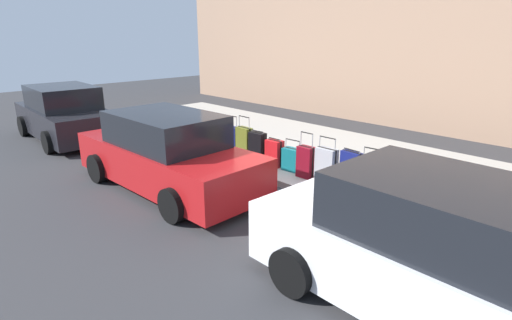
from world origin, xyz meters
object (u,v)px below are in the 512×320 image
at_px(suitcase_navy_3, 350,170).
at_px(parked_car_red_1, 167,154).
at_px(suitcase_black_1, 395,191).
at_px(suitcase_olive_9, 244,142).
at_px(suitcase_red_7, 274,153).
at_px(suitcase_navy_10, 232,140).
at_px(suitcase_maroon_5, 306,162).
at_px(suitcase_black_8, 257,147).
at_px(parked_car_white_0, 435,254).
at_px(fire_hydrant, 213,133).
at_px(suitcase_teal_6, 292,160).
at_px(suitcase_silver_4, 326,166).
at_px(bollard_post, 194,129).
at_px(suitcase_red_0, 426,200).
at_px(parked_car_charcoal_2, 65,115).
at_px(suitcase_olive_2, 370,180).

relative_size(suitcase_navy_3, parked_car_red_1, 0.18).
relative_size(suitcase_black_1, suitcase_olive_9, 0.56).
xyz_separation_m(suitcase_red_7, suitcase_navy_10, (1.54, -0.00, 0.04)).
height_order(suitcase_navy_3, suitcase_maroon_5, suitcase_maroon_5).
height_order(suitcase_black_8, parked_car_white_0, parked_car_white_0).
height_order(suitcase_navy_3, fire_hydrant, suitcase_navy_3).
bearing_deg(parked_car_red_1, suitcase_teal_6, -118.72).
bearing_deg(fire_hydrant, suitcase_maroon_5, 178.77).
xyz_separation_m(suitcase_maroon_5, parked_car_white_0, (-3.80, 2.34, 0.30)).
bearing_deg(suitcase_silver_4, suitcase_navy_10, -0.58).
relative_size(suitcase_maroon_5, bollard_post, 1.20).
distance_m(suitcase_red_0, suitcase_teal_6, 3.18).
distance_m(suitcase_navy_3, suitcase_navy_10, 3.61).
xyz_separation_m(suitcase_navy_3, suitcase_silver_4, (0.54, 0.09, -0.01)).
xyz_separation_m(suitcase_navy_3, suitcase_olive_9, (3.10, 0.10, 0.00)).
relative_size(fire_hydrant, parked_car_white_0, 0.17).
height_order(suitcase_silver_4, suitcase_black_8, suitcase_silver_4).
height_order(suitcase_red_0, suitcase_navy_3, suitcase_navy_3).
distance_m(parked_car_white_0, parked_car_charcoal_2, 11.48).
relative_size(suitcase_black_8, suitcase_olive_9, 0.75).
bearing_deg(suitcase_navy_10, suitcase_silver_4, 179.42).
xyz_separation_m(suitcase_black_8, parked_car_white_0, (-5.33, 2.35, 0.28)).
bearing_deg(suitcase_red_0, suitcase_maroon_5, 0.85).
relative_size(suitcase_olive_2, suitcase_maroon_5, 0.97).
height_order(suitcase_red_0, suitcase_black_8, suitcase_black_8).
bearing_deg(fire_hydrant, suitcase_red_7, -179.86).
bearing_deg(suitcase_navy_3, parked_car_charcoal_2, 15.84).
bearing_deg(suitcase_maroon_5, fire_hydrant, -1.23).
distance_m(suitcase_black_8, suitcase_olive_9, 0.52).
bearing_deg(suitcase_black_1, bollard_post, 1.11).
bearing_deg(suitcase_silver_4, suitcase_navy_3, -170.61).
height_order(suitcase_olive_2, suitcase_silver_4, suitcase_silver_4).
xyz_separation_m(suitcase_black_1, suitcase_olive_2, (0.53, 0.01, 0.07)).
xyz_separation_m(fire_hydrant, parked_car_red_1, (-1.51, 2.41, 0.22)).
bearing_deg(parked_car_white_0, suitcase_red_7, -26.60).
relative_size(suitcase_silver_4, suitcase_olive_9, 0.94).
height_order(suitcase_black_8, fire_hydrant, suitcase_black_8).
height_order(suitcase_silver_4, bollard_post, suitcase_silver_4).
height_order(suitcase_olive_2, suitcase_teal_6, suitcase_olive_2).
xyz_separation_m(suitcase_red_0, suitcase_black_8, (4.21, 0.03, 0.10)).
bearing_deg(parked_car_charcoal_2, parked_car_red_1, 180.00).
xyz_separation_m(suitcase_black_1, suitcase_black_8, (3.63, 0.03, 0.10)).
height_order(suitcase_red_7, suitcase_olive_9, suitcase_olive_9).
relative_size(suitcase_silver_4, suitcase_red_7, 1.46).
height_order(suitcase_red_7, suitcase_black_8, suitcase_black_8).
bearing_deg(suitcase_maroon_5, suitcase_olive_9, -1.26).
bearing_deg(parked_car_red_1, suitcase_black_8, -97.78).
bearing_deg(suitcase_red_7, suitcase_black_1, 179.32).
distance_m(suitcase_black_1, parked_car_white_0, 2.95).
bearing_deg(suitcase_navy_3, suitcase_silver_4, 9.39).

